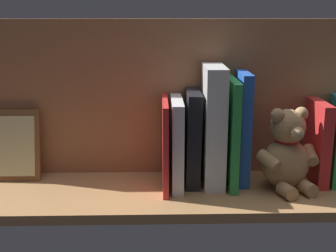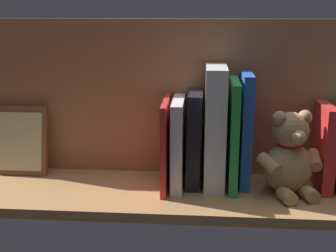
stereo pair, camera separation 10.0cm
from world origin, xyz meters
TOP-DOWN VIEW (x-y plane):
  - ground_plane at (0.00, 0.00)cm, footprint 102.41×27.04cm
  - shelf_back_panel at (0.00, -11.27)cm, footprint 102.41×1.50cm
  - book_2 at (-38.10, -3.89)cm, footprint 1.80×12.46cm
  - book_3 at (-35.13, -3.74)cm, footprint 2.55×12.76cm
  - teddy_bear at (-26.86, 0.75)cm, footprint 14.67×14.28cm
  - book_4 at (-17.44, -4.47)cm, footprint 2.36×11.30cm
  - book_5 at (-14.53, -2.71)cm, footprint 1.86×14.82cm
  - dictionary_thick_white at (-10.48, -3.30)cm, footprint 4.65×13.45cm
  - book_6 at (-5.77, -3.95)cm, footprint 3.55×12.34cm
  - book_7 at (-2.10, -2.57)cm, footprint 2.58×15.10cm
  - book_8 at (0.61, -1.77)cm, footprint 1.28×16.71cm
  - picture_frame_leaning at (37.19, -7.22)cm, footprint 13.34×5.12cm

SIDE VIEW (x-z plane):
  - ground_plane at x=0.00cm, z-range -2.20..0.00cm
  - picture_frame_leaning at x=37.19cm, z-range -0.14..16.75cm
  - teddy_bear at x=-26.86cm, z-range -1.14..17.83cm
  - book_2 at x=-38.10cm, z-range 0.00..17.89cm
  - book_3 at x=-35.13cm, z-range 0.00..19.32cm
  - book_7 at x=-2.10cm, z-range 0.00..20.23cm
  - book_8 at x=0.61cm, z-range 0.00..20.25cm
  - book_6 at x=-5.77cm, z-range -0.03..21.78cm
  - book_5 at x=-14.53cm, z-range 0.00..24.79cm
  - book_4 at x=-17.44cm, z-range 0.00..26.05cm
  - dictionary_thick_white at x=-10.48cm, z-range 0.00..27.68cm
  - shelf_back_panel at x=0.00cm, z-range 0.00..37.68cm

